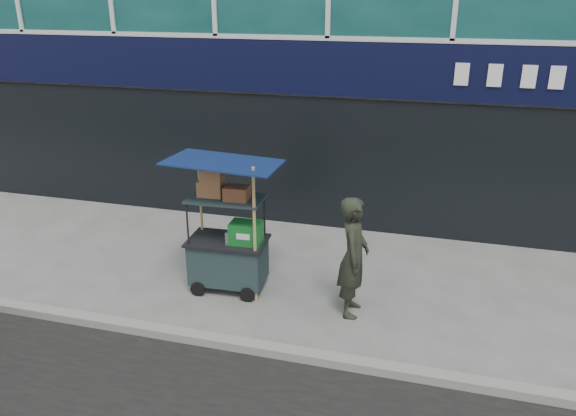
% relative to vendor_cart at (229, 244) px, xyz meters
% --- Properties ---
extents(ground, '(80.00, 80.00, 0.00)m').
position_rel_vendor_cart_xyz_m(ground, '(0.84, -1.21, -0.71)').
color(ground, '#62615D').
rests_on(ground, ground).
extents(curb, '(80.00, 0.18, 0.12)m').
position_rel_vendor_cart_xyz_m(curb, '(0.84, -1.41, -0.65)').
color(curb, gray).
rests_on(curb, ground).
extents(vendor_cart, '(1.56, 1.13, 2.04)m').
position_rel_vendor_cart_xyz_m(vendor_cart, '(0.00, 0.00, 0.00)').
color(vendor_cart, black).
rests_on(vendor_cart, ground).
extents(vendor_man, '(0.43, 0.63, 1.68)m').
position_rel_vendor_cart_xyz_m(vendor_man, '(1.84, -0.18, 0.13)').
color(vendor_man, black).
rests_on(vendor_man, ground).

